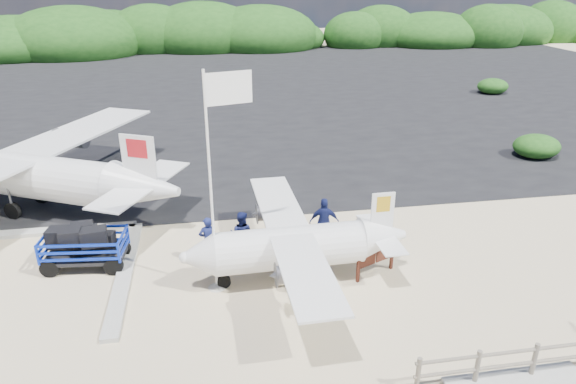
% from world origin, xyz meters
% --- Properties ---
extents(ground, '(160.00, 160.00, 0.00)m').
position_xyz_m(ground, '(0.00, 0.00, 0.00)').
color(ground, beige).
extents(asphalt_apron, '(90.00, 50.00, 0.04)m').
position_xyz_m(asphalt_apron, '(0.00, 30.00, 0.00)').
color(asphalt_apron, '#B2B2B2').
rests_on(asphalt_apron, ground).
extents(vegetation_band, '(124.00, 8.00, 4.40)m').
position_xyz_m(vegetation_band, '(0.00, 55.00, 0.00)').
color(vegetation_band, '#B2B2B2').
rests_on(vegetation_band, ground).
extents(fence, '(6.40, 2.00, 1.10)m').
position_xyz_m(fence, '(6.00, -5.00, 0.00)').
color(fence, '#B2B2B2').
rests_on(fence, ground).
extents(baggage_cart, '(3.04, 1.94, 1.44)m').
position_xyz_m(baggage_cart, '(-5.80, 2.25, 0.00)').
color(baggage_cart, '#0C2BB8').
rests_on(baggage_cart, ground).
extents(flagpole, '(1.48, 0.91, 6.87)m').
position_xyz_m(flagpole, '(-1.52, 0.22, 0.00)').
color(flagpole, white).
rests_on(flagpole, ground).
extents(signboard, '(1.59, 0.82, 1.38)m').
position_xyz_m(signboard, '(3.66, 0.09, 0.00)').
color(signboard, '#4C2115').
rests_on(signboard, ground).
extents(crew_a, '(0.69, 0.51, 1.72)m').
position_xyz_m(crew_a, '(-1.71, 1.81, 0.86)').
color(crew_a, navy).
rests_on(crew_a, ground).
extents(crew_b, '(1.02, 0.92, 1.71)m').
position_xyz_m(crew_b, '(-0.55, 2.05, 0.86)').
color(crew_b, navy).
rests_on(crew_b, ground).
extents(crew_c, '(1.14, 0.63, 1.83)m').
position_xyz_m(crew_c, '(2.47, 2.41, 0.92)').
color(crew_c, navy).
rests_on(crew_c, ground).
extents(aircraft_large, '(21.50, 21.50, 4.81)m').
position_xyz_m(aircraft_large, '(11.02, 23.01, 0.00)').
color(aircraft_large, '#B2B2B2').
rests_on(aircraft_large, ground).
extents(aircraft_small, '(7.72, 7.72, 2.72)m').
position_xyz_m(aircraft_small, '(-10.65, 36.94, 0.00)').
color(aircraft_small, '#B2B2B2').
rests_on(aircraft_small, ground).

